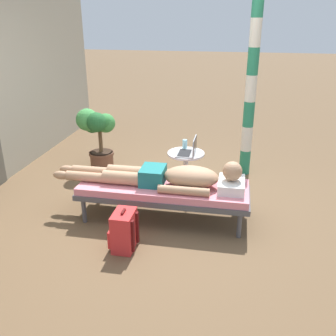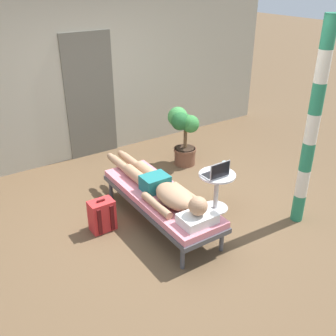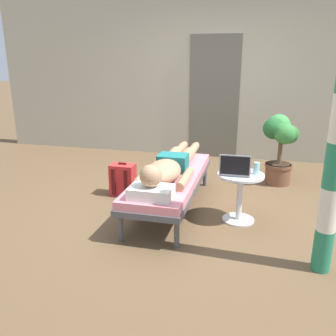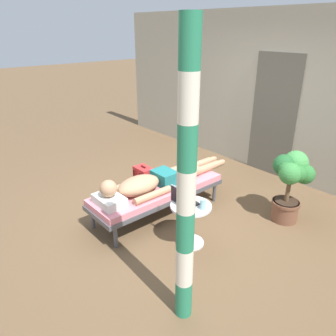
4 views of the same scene
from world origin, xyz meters
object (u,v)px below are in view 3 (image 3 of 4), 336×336
Objects in this scene: lounge_chair at (170,180)px; side_table at (240,189)px; laptop at (235,170)px; drink_glass at (256,168)px; potted_plant at (281,141)px; backpack at (123,180)px; person_reclining at (169,167)px.

side_table reaches higher than lounge_chair.
laptop reaches higher than drink_glass.
drink_glass is 1.36m from potted_plant.
drink_glass is (0.21, 0.09, 0.00)m from laptop.
side_table reaches higher than backpack.
laptop is 0.33× the size of potted_plant.
drink_glass is at bearing -102.67° from potted_plant.
side_table is 0.24m from laptop.
potted_plant is (0.45, 1.36, 0.24)m from side_table.
side_table is 1.46m from potted_plant.
person_reclining is 0.74m from laptop.
laptop is (-0.06, -0.05, 0.23)m from side_table.
side_table is (0.78, -0.14, 0.01)m from lounge_chair.
backpack is 2.17m from potted_plant.
drink_glass is (0.93, -0.10, 0.24)m from lounge_chair.
potted_plant reaches higher than drink_glass.
drink_glass is (0.15, 0.04, 0.23)m from side_table.
potted_plant is at bearing 71.82° from side_table.
lounge_chair is 2.05× the size of potted_plant.
laptop is (0.72, -0.19, 0.24)m from lounge_chair.
person_reclining reaches higher than backpack.
lounge_chair is 4.52× the size of backpack.
backpack is at bearing 161.90° from laptop.
drink_glass is at bearing 22.99° from laptop.
person_reclining is 5.12× the size of backpack.
side_table is 1.23× the size of backpack.
laptop is (0.72, -0.12, 0.07)m from person_reclining.
laptop is 2.52× the size of drink_glass.
drink_glass is at bearing -6.17° from lounge_chair.
backpack reaches higher than lounge_chair.
drink_glass reaches higher than lounge_chair.
side_table is at bearing -108.18° from potted_plant.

